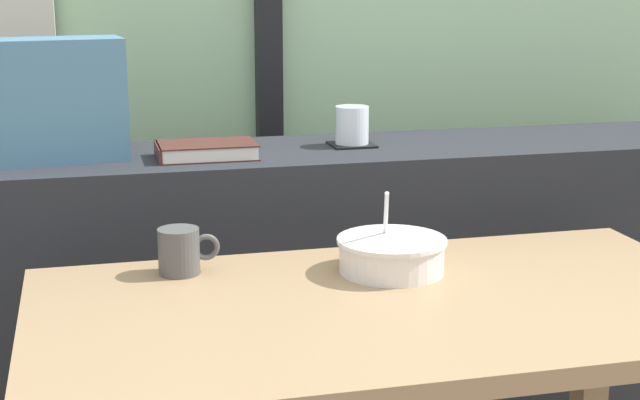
{
  "coord_description": "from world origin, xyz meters",
  "views": [
    {
      "loc": [
        -0.49,
        -1.55,
        1.23
      ],
      "look_at": [
        -0.01,
        0.36,
        0.76
      ],
      "focal_mm": 53.85,
      "sensor_mm": 36.0,
      "label": 1
    }
  ],
  "objects": [
    {
      "name": "throw_pillow",
      "position": [
        -0.56,
        0.55,
        0.96
      ],
      "size": [
        0.33,
        0.18,
        0.26
      ],
      "primitive_type": "cube",
      "rotation": [
        0.0,
        0.0,
        0.11
      ],
      "color": "#426B84",
      "rests_on": "dark_console_ledge"
    },
    {
      "name": "closed_book",
      "position": [
        -0.23,
        0.5,
        0.85
      ],
      "size": [
        0.22,
        0.13,
        0.03
      ],
      "color": "#47231E",
      "rests_on": "dark_console_ledge"
    },
    {
      "name": "dark_console_ledge",
      "position": [
        0.0,
        0.55,
        0.42
      ],
      "size": [
        2.8,
        0.37,
        0.83
      ],
      "primitive_type": "cube",
      "color": "#23262B",
      "rests_on": "ground"
    },
    {
      "name": "ceramic_mug",
      "position": [
        -0.33,
        0.13,
        0.73
      ],
      "size": [
        0.11,
        0.08,
        0.08
      ],
      "color": "#4C4C4C",
      "rests_on": "breakfast_table"
    },
    {
      "name": "soup_bowl",
      "position": [
        0.05,
        0.05,
        0.72
      ],
      "size": [
        0.2,
        0.2,
        0.16
      ],
      "color": "silver",
      "rests_on": "breakfast_table"
    },
    {
      "name": "breakfast_table",
      "position": [
        -0.0,
        -0.1,
        0.59
      ],
      "size": [
        1.21,
        0.66,
        0.69
      ],
      "color": "#826849",
      "rests_on": "ground"
    },
    {
      "name": "juice_glass",
      "position": [
        0.12,
        0.56,
        0.88
      ],
      "size": [
        0.08,
        0.08,
        0.09
      ],
      "color": "white",
      "rests_on": "coaster_square"
    },
    {
      "name": "coaster_square",
      "position": [
        0.12,
        0.56,
        0.84
      ],
      "size": [
        0.1,
        0.1,
        0.0
      ],
      "primitive_type": "cube",
      "color": "black",
      "rests_on": "dark_console_ledge"
    }
  ]
}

